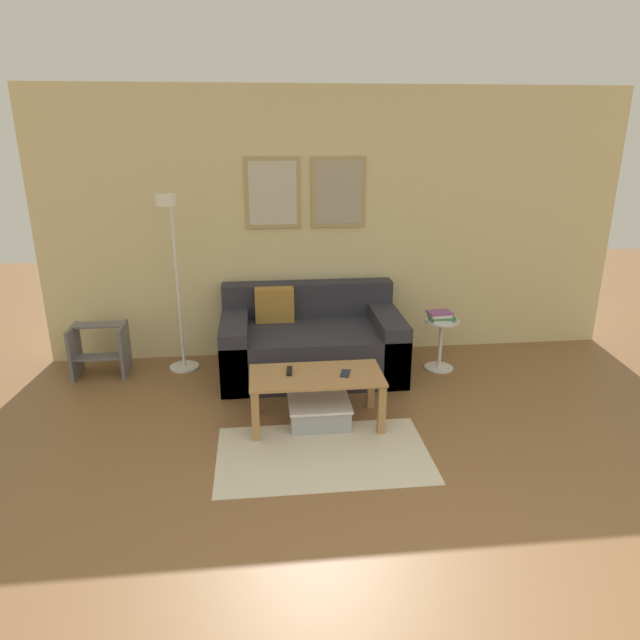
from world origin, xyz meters
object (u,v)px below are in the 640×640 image
Objects in this scene: storage_bin at (319,413)px; floor_lamp at (174,269)px; book_stack at (440,316)px; step_stool at (100,349)px; couch at (311,343)px; side_table at (441,340)px; coffee_table at (316,384)px; cell_phone at (345,373)px; remote_control at (289,371)px.

floor_lamp is at bearing 137.06° from storage_bin.
book_stack is 0.54× the size of step_stool.
couch is 1.40m from floor_lamp.
book_stack is (-0.02, 0.00, 0.24)m from side_table.
couch is at bearing 176.31° from side_table.
step_stool is at bearing 176.46° from floor_lamp.
couch is 3.44× the size of storage_bin.
coffee_table is at bearing -92.85° from couch.
side_table is at bearing -12.02° from book_stack.
couch is 1.00m from coffee_table.
couch is 1.03m from cell_phone.
cell_phone is (-1.03, -0.93, -0.11)m from book_stack.
book_stack is 1.71× the size of remote_control.
book_stack is at bearing -3.62° from floor_lamp.
floor_lamp reaches higher than couch.
couch is at bearing 115.57° from cell_phone.
floor_lamp reaches higher than storage_bin.
cell_phone is (1.37, -1.09, -0.59)m from floor_lamp.
step_stool reaches higher than coffee_table.
floor_lamp is (-1.20, 0.08, 0.72)m from couch.
side_table is 1.41m from cell_phone.
cell_phone is 2.39m from step_stool.
storage_bin is 3.40× the size of cell_phone.
remote_control is (-0.25, -0.93, 0.14)m from couch.
cell_phone is (0.20, 0.00, 0.32)m from storage_bin.
couch is at bearing -3.67° from floor_lamp.
couch is 1.22m from side_table.
step_stool is at bearing 176.35° from side_table.
couch is 3.43× the size of step_stool.
couch is 1.23m from book_stack.
floor_lamp is 1.50m from remote_control.
side_table is 3.48× the size of cell_phone.
coffee_table is 6.73× the size of remote_control.
side_table reaches higher than remote_control.
storage_bin is 2.22m from step_stool.
side_table is at bearing -3.68° from floor_lamp.
step_stool reaches higher than cell_phone.
storage_bin is 1.85× the size of book_stack.
step_stool is at bearing 152.43° from remote_control.
book_stack is at bearing -3.57° from couch.
step_stool is (-0.74, 0.05, -0.74)m from floor_lamp.
step_stool is at bearing 176.40° from book_stack.
storage_bin is 0.98× the size of side_table.
side_table reaches higher than storage_bin.
storage_bin is 1.00× the size of step_stool.
floor_lamp reaches higher than cell_phone.
coffee_table is at bearing -167.44° from cell_phone.
couch is 1.62× the size of coffee_table.
book_stack is at bearing 35.12° from remote_control.
book_stack is at bearing 167.98° from side_table.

